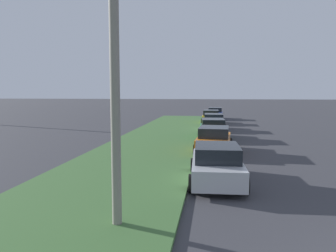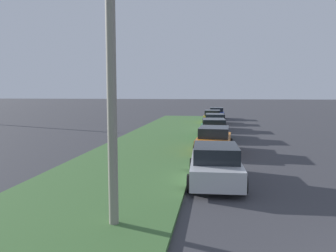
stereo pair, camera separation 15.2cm
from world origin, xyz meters
The scene contains 8 objects.
grass_median centered at (10.00, 8.20, 0.06)m, with size 60.00×6.00×0.12m, color #3D6633.
parked_car_silver centered at (7.14, 4.20, 0.72)m, with size 4.37×2.15×1.47m.
parked_car_orange centered at (13.48, 4.29, 0.72)m, with size 4.39×2.21×1.47m.
parked_car_green centered at (19.08, 4.36, 0.72)m, with size 4.39×2.20×1.47m.
parked_car_white centered at (24.65, 4.30, 0.72)m, with size 4.32×2.06×1.47m.
parked_car_yellow centered at (30.73, 4.58, 0.72)m, with size 4.31×2.05×1.47m.
parked_car_blue centered at (36.68, 4.12, 0.72)m, with size 4.30×2.03×1.47m.
streetlight centered at (2.71, 6.38, 4.39)m, with size 1.01×2.82×7.50m.
Camera 1 is at (-5.12, 4.36, 3.43)m, focal length 35.04 mm.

